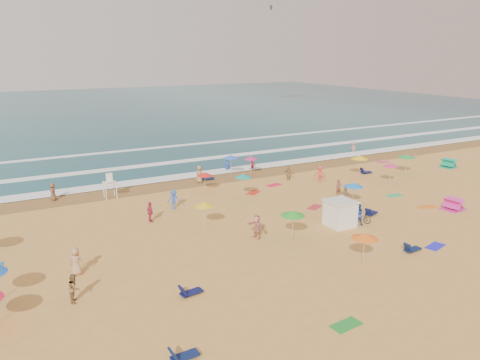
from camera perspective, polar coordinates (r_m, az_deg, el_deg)
name	(u,v)px	position (r m, az deg, el deg)	size (l,w,h in m)	color
ground	(261,214)	(40.55, 2.63, -4.22)	(220.00, 220.00, 0.00)	gold
ocean	(81,111)	(119.15, -18.80, 7.98)	(220.00, 140.00, 0.18)	#0C4756
wet_sand	(203,181)	(51.17, -4.57, -0.08)	(220.00, 220.00, 0.00)	olive
surf_foam	(174,163)	(59.09, -8.04, 2.01)	(200.00, 18.70, 0.05)	white
cabana	(340,214)	(38.51, 12.09, -4.06)	(2.00, 2.00, 2.00)	white
cabana_roof	(341,201)	(38.18, 12.18, -2.55)	(2.20, 2.20, 0.12)	silver
bicycle	(360,218)	(39.69, 14.43, -4.45)	(0.60, 1.73, 0.91)	black
lifeguard_stand	(110,188)	(46.32, -15.57, -0.92)	(1.20, 1.20, 2.10)	white
beach_umbrellas	(252,190)	(40.02, 1.50, -1.28)	(44.90, 26.15, 0.79)	yellow
loungers	(340,216)	(40.46, 12.06, -4.35)	(41.00, 28.42, 0.34)	#0D1245
towels	(298,219)	(39.72, 7.03, -4.72)	(52.83, 27.49, 0.03)	#E51C4A
popup_tents	(451,179)	(54.03, 24.29, 0.07)	(15.42, 12.81, 1.20)	#CF2E92
beachgoers	(243,192)	(44.11, 0.35, -1.43)	(50.54, 24.88, 2.12)	tan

